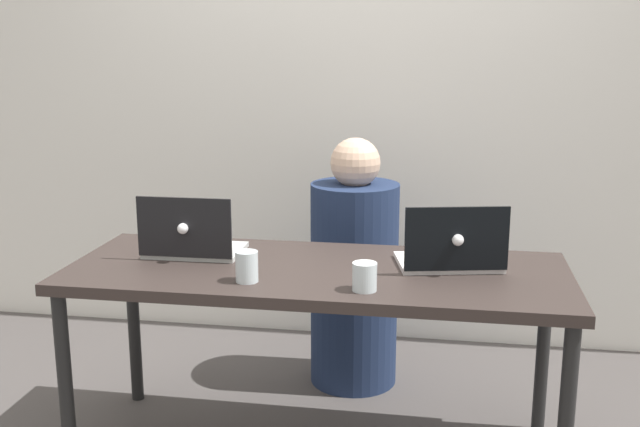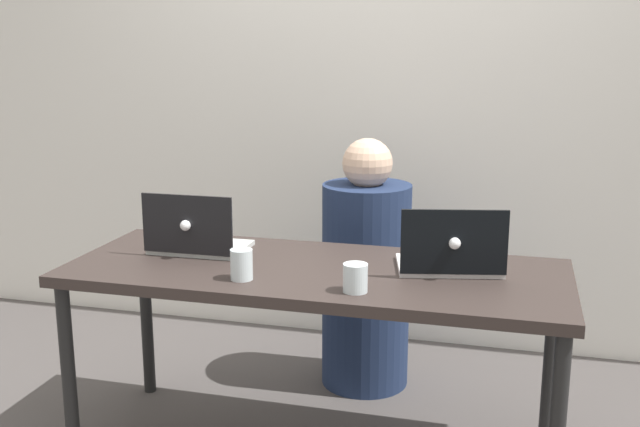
{
  "view_description": "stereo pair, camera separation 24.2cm",
  "coord_description": "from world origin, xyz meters",
  "px_view_note": "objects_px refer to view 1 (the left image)",
  "views": [
    {
      "loc": [
        0.43,
        -2.48,
        1.49
      ],
      "look_at": [
        0.0,
        0.07,
        0.89
      ],
      "focal_mm": 42.0,
      "sensor_mm": 36.0,
      "label": 1
    },
    {
      "loc": [
        0.67,
        -2.43,
        1.49
      ],
      "look_at": [
        0.0,
        0.07,
        0.89
      ],
      "focal_mm": 42.0,
      "sensor_mm": 36.0,
      "label": 2
    }
  ],
  "objects_px": {
    "laptop_back_left": "(192,242)",
    "water_glass_right": "(365,279)",
    "person_at_center": "(354,276)",
    "water_glass_left": "(247,269)",
    "laptop_back_right": "(451,254)"
  },
  "relations": [
    {
      "from": "person_at_center",
      "to": "laptop_back_left",
      "type": "distance_m",
      "value": 0.82
    },
    {
      "from": "water_glass_left",
      "to": "water_glass_right",
      "type": "bearing_deg",
      "value": -3.77
    },
    {
      "from": "person_at_center",
      "to": "laptop_back_left",
      "type": "relative_size",
      "value": 3.12
    },
    {
      "from": "water_glass_left",
      "to": "water_glass_right",
      "type": "xyz_separation_m",
      "value": [
        0.39,
        -0.03,
        -0.01
      ]
    },
    {
      "from": "person_at_center",
      "to": "water_glass_left",
      "type": "bearing_deg",
      "value": 65.49
    },
    {
      "from": "laptop_back_left",
      "to": "water_glass_right",
      "type": "xyz_separation_m",
      "value": [
        0.67,
        -0.29,
        -0.01
      ]
    },
    {
      "from": "person_at_center",
      "to": "laptop_back_right",
      "type": "height_order",
      "value": "person_at_center"
    },
    {
      "from": "person_at_center",
      "to": "laptop_back_left",
      "type": "bearing_deg",
      "value": 39.02
    },
    {
      "from": "person_at_center",
      "to": "laptop_back_left",
      "type": "height_order",
      "value": "person_at_center"
    },
    {
      "from": "person_at_center",
      "to": "laptop_back_right",
      "type": "distance_m",
      "value": 0.75
    },
    {
      "from": "laptop_back_right",
      "to": "water_glass_left",
      "type": "bearing_deg",
      "value": 9.04
    },
    {
      "from": "laptop_back_left",
      "to": "water_glass_right",
      "type": "distance_m",
      "value": 0.73
    },
    {
      "from": "laptop_back_right",
      "to": "water_glass_left",
      "type": "relative_size",
      "value": 3.86
    },
    {
      "from": "laptop_back_left",
      "to": "person_at_center",
      "type": "bearing_deg",
      "value": -134.73
    },
    {
      "from": "person_at_center",
      "to": "water_glass_right",
      "type": "relative_size",
      "value": 11.94
    }
  ]
}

